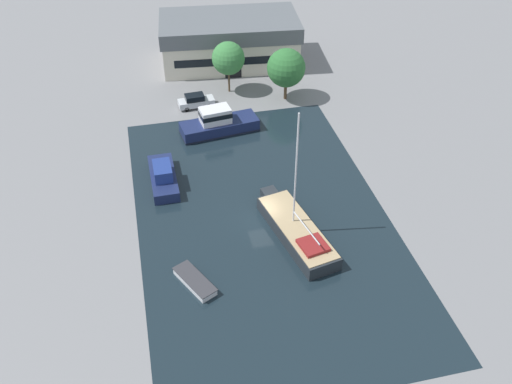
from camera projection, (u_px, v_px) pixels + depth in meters
ground_plane at (263, 219)px, 54.94m from camera, size 440.00×440.00×0.00m
water_canal at (263, 219)px, 54.94m from camera, size 23.81×39.70×0.01m
warehouse_building at (230, 40)px, 79.85m from camera, size 20.00×12.25×6.43m
quay_tree_near_building at (228, 58)px, 72.05m from camera, size 4.20×4.20×6.78m
quay_tree_by_water at (286, 68)px, 70.77m from camera, size 4.83×4.83×6.72m
parked_car at (196, 101)px, 71.22m from camera, size 4.56×2.01×1.72m
sailboat_moored at (296, 230)px, 52.52m from camera, size 5.30×12.13×12.85m
motor_cruiser at (218, 123)px, 66.48m from camera, size 9.44×4.27×3.18m
small_dinghy at (195, 281)px, 48.11m from camera, size 3.46×4.76×0.67m
cabin_boat at (163, 176)px, 58.84m from camera, size 2.63×7.31×2.44m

